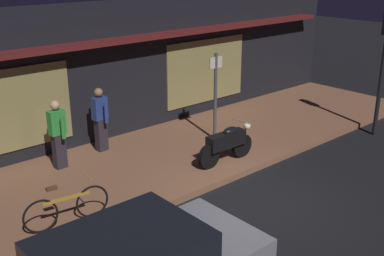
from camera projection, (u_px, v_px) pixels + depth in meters
ground_plane at (256, 201)px, 10.21m from camera, size 60.00×60.00×0.00m
sidewalk_slab at (168, 157)px, 12.30m from camera, size 18.00×4.00×0.15m
storefront_building at (94, 69)px, 14.10m from camera, size 18.00×3.30×3.60m
motorcycle at (227, 143)px, 11.65m from camera, size 1.70×0.55×0.97m
bicycle_parked at (67, 207)px, 8.93m from camera, size 1.65×0.42×0.91m
person_photographer at (58, 133)px, 11.21m from camera, size 0.39×0.61×1.67m
person_bystander at (100, 118)px, 12.24m from camera, size 0.40×0.62×1.67m
sign_post at (215, 92)px, 12.83m from camera, size 0.44×0.09×2.40m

